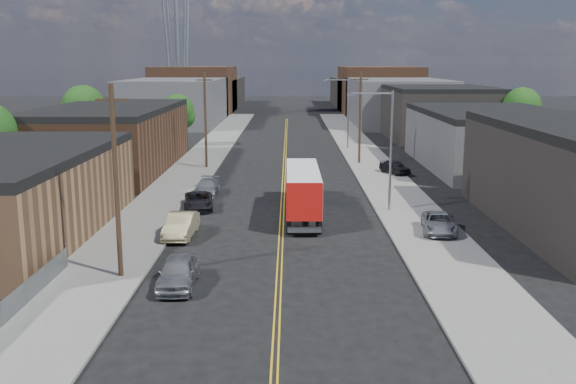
{
  "coord_description": "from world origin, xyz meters",
  "views": [
    {
      "loc": [
        0.54,
        -21.71,
        11.02
      ],
      "look_at": [
        0.45,
        20.22,
        2.5
      ],
      "focal_mm": 40.0,
      "sensor_mm": 36.0,
      "label": 1
    }
  ],
  "objects_px": {
    "car_left_c": "(198,201)",
    "car_left_d": "(207,187)",
    "semi_truck": "(302,187)",
    "car_right_lot_a": "(439,223)",
    "car_left_b": "(181,225)",
    "car_right_lot_c": "(395,167)",
    "car_left_a": "(178,272)"
  },
  "relations": [
    {
      "from": "car_left_a",
      "to": "car_left_b",
      "type": "xyz_separation_m",
      "value": [
        -1.4,
        9.32,
        -0.0
      ]
    },
    {
      "from": "car_left_a",
      "to": "car_right_lot_c",
      "type": "bearing_deg",
      "value": 62.1
    },
    {
      "from": "semi_truck",
      "to": "car_right_lot_a",
      "type": "bearing_deg",
      "value": -34.68
    },
    {
      "from": "car_right_lot_a",
      "to": "car_right_lot_c",
      "type": "relative_size",
      "value": 1.18
    },
    {
      "from": "car_left_b",
      "to": "car_right_lot_a",
      "type": "distance_m",
      "value": 16.68
    },
    {
      "from": "semi_truck",
      "to": "car_right_lot_a",
      "type": "xyz_separation_m",
      "value": [
        8.77,
        -6.0,
        -1.22
      ]
    },
    {
      "from": "car_left_b",
      "to": "car_right_lot_a",
      "type": "relative_size",
      "value": 1.01
    },
    {
      "from": "car_left_a",
      "to": "car_left_d",
      "type": "relative_size",
      "value": 0.98
    },
    {
      "from": "car_left_b",
      "to": "car_right_lot_c",
      "type": "xyz_separation_m",
      "value": [
        17.4,
        23.06,
        0.05
      ]
    },
    {
      "from": "semi_truck",
      "to": "car_left_d",
      "type": "bearing_deg",
      "value": 140.22
    },
    {
      "from": "car_left_a",
      "to": "car_left_b",
      "type": "distance_m",
      "value": 9.43
    },
    {
      "from": "car_left_b",
      "to": "car_left_a",
      "type": "bearing_deg",
      "value": -79.15
    },
    {
      "from": "car_left_c",
      "to": "car_right_lot_a",
      "type": "bearing_deg",
      "value": -31.78
    },
    {
      "from": "car_right_lot_a",
      "to": "car_right_lot_c",
      "type": "distance_m",
      "value": 22.44
    },
    {
      "from": "semi_truck",
      "to": "car_left_d",
      "type": "xyz_separation_m",
      "value": [
        -7.9,
        6.51,
        -1.34
      ]
    },
    {
      "from": "car_left_a",
      "to": "car_left_b",
      "type": "height_order",
      "value": "car_left_a"
    },
    {
      "from": "car_right_lot_a",
      "to": "car_left_d",
      "type": "bearing_deg",
      "value": 151.7
    },
    {
      "from": "car_left_c",
      "to": "car_left_d",
      "type": "relative_size",
      "value": 1.0
    },
    {
      "from": "car_left_d",
      "to": "car_right_lot_c",
      "type": "xyz_separation_m",
      "value": [
        17.4,
        9.92,
        0.15
      ]
    },
    {
      "from": "car_left_a",
      "to": "car_right_lot_a",
      "type": "bearing_deg",
      "value": 31.5
    },
    {
      "from": "car_left_b",
      "to": "car_left_c",
      "type": "relative_size",
      "value": 1.01
    },
    {
      "from": "car_left_b",
      "to": "car_left_d",
      "type": "xyz_separation_m",
      "value": [
        0.0,
        13.14,
        -0.1
      ]
    },
    {
      "from": "car_left_a",
      "to": "car_left_c",
      "type": "xyz_separation_m",
      "value": [
        -1.4,
        17.32,
        -0.13
      ]
    },
    {
      "from": "car_left_b",
      "to": "car_right_lot_a",
      "type": "xyz_separation_m",
      "value": [
        16.67,
        0.63,
        0.02
      ]
    },
    {
      "from": "car_left_a",
      "to": "car_left_d",
      "type": "distance_m",
      "value": 22.51
    },
    {
      "from": "semi_truck",
      "to": "car_left_d",
      "type": "relative_size",
      "value": 2.94
    },
    {
      "from": "car_right_lot_a",
      "to": "car_left_c",
      "type": "bearing_deg",
      "value": 164.74
    },
    {
      "from": "car_left_c",
      "to": "car_left_d",
      "type": "bearing_deg",
      "value": 82.08
    },
    {
      "from": "car_left_d",
      "to": "car_right_lot_c",
      "type": "relative_size",
      "value": 1.18
    },
    {
      "from": "car_left_b",
      "to": "car_left_d",
      "type": "relative_size",
      "value": 1.01
    },
    {
      "from": "car_left_c",
      "to": "car_right_lot_c",
      "type": "relative_size",
      "value": 1.18
    },
    {
      "from": "semi_truck",
      "to": "car_right_lot_c",
      "type": "relative_size",
      "value": 3.46
    }
  ]
}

